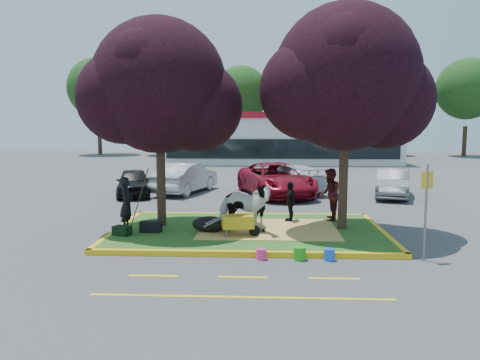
{
  "coord_description": "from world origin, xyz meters",
  "views": [
    {
      "loc": [
        0.41,
        -14.19,
        3.35
      ],
      "look_at": [
        -0.29,
        0.5,
        1.61
      ],
      "focal_mm": 35.0,
      "sensor_mm": 36.0,
      "label": 1
    }
  ],
  "objects_px": {
    "bucket_blue": "(329,255)",
    "car_silver": "(186,178)",
    "calf": "(210,224)",
    "handler": "(127,204)",
    "wheelbarrow": "(238,222)",
    "sign_post": "(426,202)",
    "cow": "(244,207)",
    "bucket_green": "(300,254)",
    "bucket_pink": "(261,254)",
    "car_black": "(133,182)"
  },
  "relations": [
    {
      "from": "calf",
      "to": "car_black",
      "type": "relative_size",
      "value": 0.29
    },
    {
      "from": "sign_post",
      "to": "car_black",
      "type": "height_order",
      "value": "sign_post"
    },
    {
      "from": "car_black",
      "to": "sign_post",
      "type": "bearing_deg",
      "value": -59.6
    },
    {
      "from": "cow",
      "to": "sign_post",
      "type": "bearing_deg",
      "value": -96.15
    },
    {
      "from": "bucket_blue",
      "to": "car_silver",
      "type": "relative_size",
      "value": 0.07
    },
    {
      "from": "calf",
      "to": "wheelbarrow",
      "type": "bearing_deg",
      "value": -10.5
    },
    {
      "from": "calf",
      "to": "handler",
      "type": "xyz_separation_m",
      "value": [
        -2.55,
        0.08,
        0.59
      ]
    },
    {
      "from": "bucket_pink",
      "to": "bucket_blue",
      "type": "xyz_separation_m",
      "value": [
        1.69,
        0.0,
        0.01
      ]
    },
    {
      "from": "calf",
      "to": "car_silver",
      "type": "distance_m",
      "value": 9.38
    },
    {
      "from": "wheelbarrow",
      "to": "car_silver",
      "type": "distance_m",
      "value": 10.13
    },
    {
      "from": "cow",
      "to": "bucket_pink",
      "type": "height_order",
      "value": "cow"
    },
    {
      "from": "wheelbarrow",
      "to": "bucket_green",
      "type": "xyz_separation_m",
      "value": [
        1.64,
        -1.81,
        -0.4
      ]
    },
    {
      "from": "handler",
      "to": "sign_post",
      "type": "relative_size",
      "value": 0.68
    },
    {
      "from": "handler",
      "to": "bucket_pink",
      "type": "relative_size",
      "value": 5.98
    },
    {
      "from": "bucket_blue",
      "to": "car_silver",
      "type": "distance_m",
      "value": 12.71
    },
    {
      "from": "car_black",
      "to": "bucket_pink",
      "type": "bearing_deg",
      "value": -73.76
    },
    {
      "from": "handler",
      "to": "wheelbarrow",
      "type": "distance_m",
      "value": 3.5
    },
    {
      "from": "wheelbarrow",
      "to": "bucket_blue",
      "type": "relative_size",
      "value": 5.46
    },
    {
      "from": "bucket_green",
      "to": "bucket_blue",
      "type": "bearing_deg",
      "value": 0.0
    },
    {
      "from": "calf",
      "to": "wheelbarrow",
      "type": "distance_m",
      "value": 1.04
    },
    {
      "from": "handler",
      "to": "bucket_pink",
      "type": "distance_m",
      "value": 4.84
    },
    {
      "from": "bucket_green",
      "to": "bucket_blue",
      "type": "relative_size",
      "value": 1.12
    },
    {
      "from": "cow",
      "to": "bucket_green",
      "type": "height_order",
      "value": "cow"
    },
    {
      "from": "bucket_pink",
      "to": "bucket_blue",
      "type": "relative_size",
      "value": 0.92
    },
    {
      "from": "sign_post",
      "to": "bucket_blue",
      "type": "height_order",
      "value": "sign_post"
    },
    {
      "from": "cow",
      "to": "bucket_pink",
      "type": "xyz_separation_m",
      "value": [
        0.53,
        -2.35,
        -0.77
      ]
    },
    {
      "from": "sign_post",
      "to": "bucket_pink",
      "type": "relative_size",
      "value": 8.76
    },
    {
      "from": "bucket_green",
      "to": "calf",
      "type": "bearing_deg",
      "value": 136.81
    },
    {
      "from": "handler",
      "to": "cow",
      "type": "bearing_deg",
      "value": -92.62
    },
    {
      "from": "calf",
      "to": "car_silver",
      "type": "bearing_deg",
      "value": 125.4
    },
    {
      "from": "calf",
      "to": "car_black",
      "type": "xyz_separation_m",
      "value": [
        -4.54,
        7.97,
        0.25
      ]
    },
    {
      "from": "bucket_pink",
      "to": "sign_post",
      "type": "bearing_deg",
      "value": 1.42
    },
    {
      "from": "cow",
      "to": "car_silver",
      "type": "xyz_separation_m",
      "value": [
        -3.26,
        9.1,
        -0.16
      ]
    },
    {
      "from": "bucket_green",
      "to": "car_black",
      "type": "distance_m",
      "value": 12.51
    },
    {
      "from": "cow",
      "to": "wheelbarrow",
      "type": "height_order",
      "value": "cow"
    },
    {
      "from": "wheelbarrow",
      "to": "bucket_pink",
      "type": "bearing_deg",
      "value": -79.91
    },
    {
      "from": "car_black",
      "to": "car_silver",
      "type": "relative_size",
      "value": 0.83
    },
    {
      "from": "cow",
      "to": "calf",
      "type": "xyz_separation_m",
      "value": [
        -1.03,
        0.0,
        -0.52
      ]
    },
    {
      "from": "sign_post",
      "to": "bucket_blue",
      "type": "relative_size",
      "value": 8.05
    },
    {
      "from": "cow",
      "to": "handler",
      "type": "height_order",
      "value": "handler"
    },
    {
      "from": "bucket_pink",
      "to": "handler",
      "type": "bearing_deg",
      "value": 149.36
    },
    {
      "from": "car_silver",
      "to": "car_black",
      "type": "bearing_deg",
      "value": 43.04
    },
    {
      "from": "calf",
      "to": "car_silver",
      "type": "xyz_separation_m",
      "value": [
        -2.24,
        9.1,
        0.36
      ]
    },
    {
      "from": "car_silver",
      "to": "bucket_blue",
      "type": "bearing_deg",
      "value": 132.48
    },
    {
      "from": "handler",
      "to": "car_black",
      "type": "height_order",
      "value": "handler"
    },
    {
      "from": "cow",
      "to": "calf",
      "type": "height_order",
      "value": "cow"
    },
    {
      "from": "sign_post",
      "to": "car_silver",
      "type": "relative_size",
      "value": 0.53
    },
    {
      "from": "handler",
      "to": "bucket_blue",
      "type": "bearing_deg",
      "value": -114.1
    },
    {
      "from": "handler",
      "to": "car_silver",
      "type": "xyz_separation_m",
      "value": [
        0.31,
        9.02,
        -0.22
      ]
    },
    {
      "from": "wheelbarrow",
      "to": "sign_post",
      "type": "height_order",
      "value": "sign_post"
    }
  ]
}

